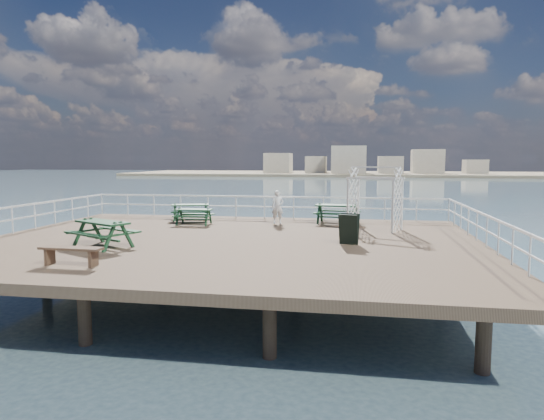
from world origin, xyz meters
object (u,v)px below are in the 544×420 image
at_px(picnic_table_d, 103,228).
at_px(trellis_arbor, 375,202).
at_px(person, 278,207).
at_px(picnic_table_c, 338,210).
at_px(picnic_table_b, 194,213).
at_px(flat_bench_far, 71,252).
at_px(picnic_table_a, 190,209).

bearing_deg(picnic_table_d, trellis_arbor, 58.61).
bearing_deg(trellis_arbor, person, -171.58).
height_order(picnic_table_c, trellis_arbor, trellis_arbor).
height_order(picnic_table_b, flat_bench_far, picnic_table_b).
relative_size(picnic_table_a, trellis_arbor, 0.80).
bearing_deg(flat_bench_far, picnic_table_a, 92.70).
distance_m(picnic_table_a, person, 4.42).
xyz_separation_m(picnic_table_d, person, (4.82, 6.85, 0.13)).
distance_m(flat_bench_far, trellis_arbor, 12.01).
distance_m(picnic_table_b, picnic_table_d, 6.08).
bearing_deg(flat_bench_far, picnic_table_d, 104.14).
bearing_deg(picnic_table_a, person, -24.67).
relative_size(trellis_arbor, person, 1.74).
bearing_deg(picnic_table_c, picnic_table_b, -161.06).
bearing_deg(picnic_table_d, picnic_table_c, 71.64).
bearing_deg(picnic_table_a, picnic_table_c, -16.66).
distance_m(picnic_table_d, trellis_arbor, 10.73).
relative_size(picnic_table_d, flat_bench_far, 1.40).
distance_m(picnic_table_d, flat_bench_far, 2.89).
height_order(picnic_table_a, picnic_table_c, picnic_table_c).
xyz_separation_m(picnic_table_a, trellis_arbor, (8.66, -1.78, 0.62)).
relative_size(picnic_table_d, person, 1.67).
height_order(picnic_table_c, picnic_table_d, picnic_table_d).
xyz_separation_m(flat_bench_far, person, (4.19, 9.66, 0.37)).
relative_size(picnic_table_b, flat_bench_far, 0.91).
height_order(picnic_table_b, trellis_arbor, trellis_arbor).
xyz_separation_m(picnic_table_c, picnic_table_d, (-7.51, -7.48, 0.01)).
xyz_separation_m(picnic_table_b, trellis_arbor, (7.98, -0.31, 0.67)).
height_order(picnic_table_a, person, person).
bearing_deg(picnic_table_a, picnic_table_d, -110.35).
height_order(trellis_arbor, person, trellis_arbor).
bearing_deg(person, picnic_table_b, 175.03).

